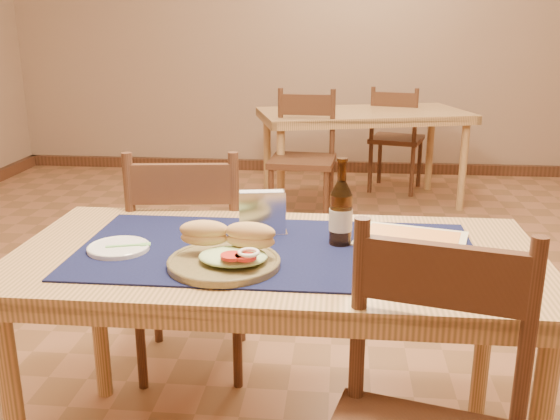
# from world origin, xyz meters

# --- Properties ---
(room) EXTENTS (6.04, 7.04, 2.84)m
(room) POSITION_xyz_m (0.00, 0.00, 1.40)
(room) COLOR #935F40
(room) RESTS_ON ground
(main_table) EXTENTS (1.60, 0.80, 0.75)m
(main_table) POSITION_xyz_m (0.00, -0.80, 0.67)
(main_table) COLOR tan
(main_table) RESTS_ON ground
(placemat) EXTENTS (1.20, 0.60, 0.01)m
(placemat) POSITION_xyz_m (0.00, -0.80, 0.75)
(placemat) COLOR #0F1439
(placemat) RESTS_ON main_table
(baseboard) EXTENTS (6.00, 7.00, 0.10)m
(baseboard) POSITION_xyz_m (0.00, 0.00, 0.05)
(baseboard) COLOR #4A291A
(baseboard) RESTS_ON ground
(back_table) EXTENTS (1.75, 1.20, 0.75)m
(back_table) POSITION_xyz_m (0.36, 2.37, 0.67)
(back_table) COLOR tan
(back_table) RESTS_ON ground
(chair_main_far) EXTENTS (0.50, 0.50, 0.97)m
(chair_main_far) POSITION_xyz_m (-0.41, -0.25, 0.50)
(chair_main_far) COLOR #4A291A
(chair_main_far) RESTS_ON ground
(chair_back_near) EXTENTS (0.47, 0.47, 0.96)m
(chair_back_near) POSITION_xyz_m (-0.08, 1.79, 0.50)
(chair_back_near) COLOR #4A291A
(chair_back_near) RESTS_ON ground
(chair_back_far) EXTENTS (0.52, 0.52, 0.91)m
(chair_back_far) POSITION_xyz_m (0.65, 2.79, 0.47)
(chair_back_far) COLOR #4A291A
(chair_back_far) RESTS_ON ground
(sandwich_plate) EXTENTS (0.32, 0.32, 0.12)m
(sandwich_plate) POSITION_xyz_m (-0.13, -0.95, 0.79)
(sandwich_plate) COLOR brown
(sandwich_plate) RESTS_ON placemat
(side_plate) EXTENTS (0.19, 0.19, 0.02)m
(side_plate) POSITION_xyz_m (-0.48, -0.85, 0.76)
(side_plate) COLOR silver
(side_plate) RESTS_ON placemat
(fork) EXTENTS (0.13, 0.05, 0.00)m
(fork) POSITION_xyz_m (-0.44, -0.85, 0.77)
(fork) COLOR #76C66C
(fork) RESTS_ON side_plate
(beer_bottle) EXTENTS (0.07, 0.07, 0.27)m
(beer_bottle) POSITION_xyz_m (0.19, -0.73, 0.86)
(beer_bottle) COLOR #4F2B0E
(beer_bottle) RESTS_ON placemat
(napkin_holder) EXTENTS (0.17, 0.08, 0.14)m
(napkin_holder) POSITION_xyz_m (-0.06, -0.66, 0.82)
(napkin_holder) COLOR silver
(napkin_holder) RESTS_ON placemat
(menu_card) EXTENTS (0.39, 0.32, 0.01)m
(menu_card) POSITION_xyz_m (0.42, -0.67, 0.76)
(menu_card) COLOR beige
(menu_card) RESTS_ON placemat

